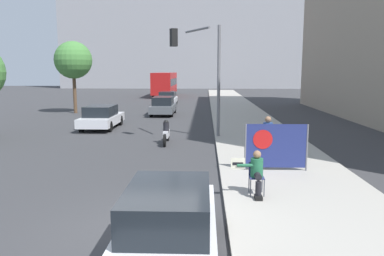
% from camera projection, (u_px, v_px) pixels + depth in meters
% --- Properties ---
extents(ground_plane, '(160.00, 160.00, 0.00)m').
position_uv_depth(ground_plane, '(142.00, 232.00, 8.23)').
color(ground_plane, '#38383A').
extents(sidewalk_curb, '(4.47, 90.00, 0.13)m').
position_uv_depth(sidewalk_curb, '(250.00, 128.00, 22.89)').
color(sidewalk_curb, '#A8A399').
rests_on(sidewalk_curb, ground_plane).
extents(seated_protester, '(0.92, 0.77, 1.23)m').
position_uv_depth(seated_protester, '(256.00, 171.00, 10.23)').
color(seated_protester, '#474C56').
rests_on(seated_protester, sidewalk_curb).
extents(jogger_on_sidewalk, '(0.34, 0.34, 1.78)m').
position_uv_depth(jogger_on_sidewalk, '(267.00, 140.00, 13.56)').
color(jogger_on_sidewalk, '#756651').
rests_on(jogger_on_sidewalk, sidewalk_curb).
extents(protest_banner, '(2.15, 0.06, 1.61)m').
position_uv_depth(protest_banner, '(276.00, 146.00, 12.77)').
color(protest_banner, slate).
rests_on(protest_banner, sidewalk_curb).
extents(traffic_light_pole, '(2.51, 2.28, 5.70)m').
position_uv_depth(traffic_light_pole, '(203.00, 62.00, 18.79)').
color(traffic_light_pole, slate).
rests_on(traffic_light_pole, sidewalk_curb).
extents(parked_car_curbside, '(1.70, 4.28, 1.49)m').
position_uv_depth(parked_car_curbside, '(169.00, 226.00, 6.77)').
color(parked_car_curbside, silver).
rests_on(parked_car_curbside, ground_plane).
extents(car_on_road_nearest, '(1.88, 4.40, 1.42)m').
position_uv_depth(car_on_road_nearest, '(101.00, 117.00, 22.99)').
color(car_on_road_nearest, silver).
rests_on(car_on_road_nearest, ground_plane).
extents(car_on_road_midblock, '(1.79, 4.49, 1.48)m').
position_uv_depth(car_on_road_midblock, '(163.00, 106.00, 30.09)').
color(car_on_road_midblock, '#565B60').
rests_on(car_on_road_midblock, ground_plane).
extents(car_on_road_distant, '(1.81, 4.21, 1.40)m').
position_uv_depth(car_on_road_distant, '(168.00, 98.00, 38.82)').
color(car_on_road_distant, silver).
rests_on(car_on_road_distant, ground_plane).
extents(city_bus_on_road, '(2.54, 10.51, 3.26)m').
position_uv_depth(city_bus_on_road, '(165.00, 83.00, 51.84)').
color(city_bus_on_road, red).
rests_on(city_bus_on_road, ground_plane).
extents(motorcycle_on_road, '(0.28, 2.18, 1.18)m').
position_uv_depth(motorcycle_on_road, '(166.00, 133.00, 18.21)').
color(motorcycle_on_road, silver).
rests_on(motorcycle_on_road, ground_plane).
extents(street_tree_midblock, '(3.08, 3.08, 5.94)m').
position_uv_depth(street_tree_midblock, '(73.00, 60.00, 30.85)').
color(street_tree_midblock, brown).
rests_on(street_tree_midblock, ground_plane).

